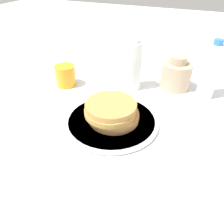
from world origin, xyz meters
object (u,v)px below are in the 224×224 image
Objects in this scene: juice_glass at (66,76)px; pancake_stack at (112,112)px; water_bottle_near at (133,65)px; water_bottle_mid at (210,72)px; plate at (112,121)px; cream_jug at (176,75)px.

pancake_stack is at bearing -30.29° from juice_glass.
water_bottle_near reaches higher than juice_glass.
water_bottle_near is at bearing -170.74° from water_bottle_mid.
juice_glass is at bearing -166.02° from water_bottle_mid.
water_bottle_mid reaches higher than plate.
juice_glass is at bearing -161.11° from water_bottle_near.
water_bottle_near is (-0.15, -0.07, 0.04)m from cream_jug.
juice_glass is at bearing 150.01° from plate.
pancake_stack is 0.31m from juice_glass.
pancake_stack is 0.82× the size of water_bottle_near.
cream_jug is at bearing 66.93° from pancake_stack.
water_bottle_mid is (0.25, 0.29, 0.06)m from pancake_stack.
plate is at bearing -113.60° from cream_jug.
cream_jug reaches higher than pancake_stack.
pancake_stack is at bearing -113.07° from cream_jug.
plate is 3.59× the size of juice_glass.
plate is 1.79× the size of pancake_stack.
cream_jug is 0.13m from water_bottle_mid.
pancake_stack reaches higher than plate.
pancake_stack is 0.78× the size of water_bottle_mid.
juice_glass reaches higher than plate.
plate is 0.31m from juice_glass.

